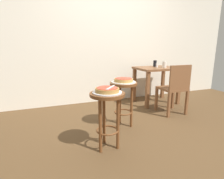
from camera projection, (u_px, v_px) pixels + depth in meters
ground_plane at (150, 130)px, 2.54m from camera, size 6.00×6.00×0.00m
back_wall at (109, 28)px, 3.69m from camera, size 6.00×0.10×3.00m
stool_foreground at (107, 108)px, 1.99m from camera, size 0.38×0.38×0.65m
serving_plate_foreground at (107, 92)px, 1.95m from camera, size 0.32×0.32×0.01m
pizza_foreground at (107, 90)px, 1.95m from camera, size 0.26×0.26×0.05m
stool_middle at (123, 94)px, 2.56m from camera, size 0.38×0.38×0.65m
serving_plate_middle at (124, 82)px, 2.52m from camera, size 0.34×0.34×0.01m
pizza_middle at (124, 80)px, 2.52m from camera, size 0.26×0.26×0.05m
dining_table at (157, 74)px, 3.68m from camera, size 0.82×0.62×0.73m
cup_near_edge at (164, 64)px, 3.59m from camera, size 0.08×0.08×0.12m
cup_far_edge at (155, 64)px, 3.74m from camera, size 0.07×0.07×0.13m
condiment_shaker at (157, 65)px, 3.61m from camera, size 0.04×0.04×0.08m
wooden_chair at (175, 87)px, 3.06m from camera, size 0.41×0.41×0.85m
pizza_server_knife at (110, 87)px, 1.93m from camera, size 0.17×0.18×0.01m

